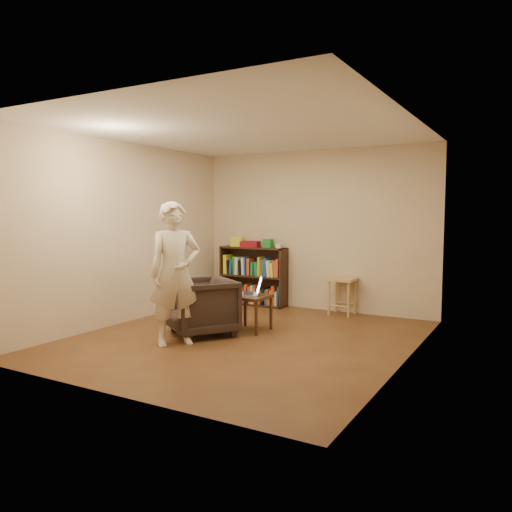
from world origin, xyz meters
The scene contains 15 objects.
floor centered at (0.00, 0.00, 0.00)m, with size 4.50×4.50×0.00m, color #4C2B18.
ceiling centered at (0.00, 0.00, 2.60)m, with size 4.50×4.50×0.00m, color white.
wall_back centered at (0.00, 2.25, 1.30)m, with size 4.00×4.00×0.00m, color #BCA88E.
wall_left centered at (-2.00, 0.00, 1.30)m, with size 4.50×4.50×0.00m, color #BCA88E.
wall_right centered at (2.00, 0.00, 1.30)m, with size 4.50×4.50×0.00m, color #BCA88E.
bookshelf centered at (-1.07, 2.09, 0.44)m, with size 1.20×0.30×1.00m.
box_yellow centered at (-1.40, 2.09, 1.08)m, with size 0.20×0.14×0.16m, color yellow.
red_cloth centered at (-1.12, 2.06, 1.05)m, with size 0.31×0.22×0.10m, color maroon.
box_green centered at (-0.77, 2.05, 1.07)m, with size 0.15×0.15×0.15m, color #20792F.
box_white centered at (-0.58, 2.09, 1.04)m, with size 0.09×0.09×0.07m, color silver.
stool centered at (0.56, 2.03, 0.47)m, with size 0.40×0.40×0.58m.
armchair centered at (-0.59, -0.10, 0.37)m, with size 0.79×0.81×0.74m, color #322821.
side_table centered at (-0.15, 0.41, 0.40)m, with size 0.47×0.47×0.48m.
laptop centered at (-0.13, 0.44, 0.54)m, with size 0.44×0.45×0.25m.
person centered at (-0.58, -0.65, 0.86)m, with size 0.63×0.41×1.72m, color beige.
Camera 1 is at (3.19, -5.32, 1.59)m, focal length 35.00 mm.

